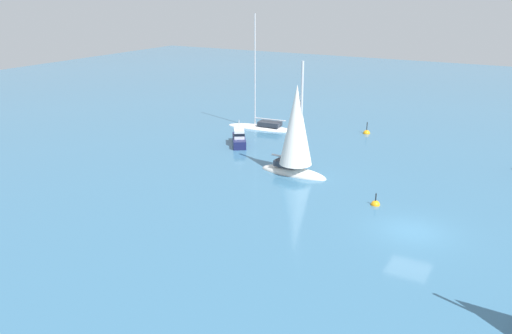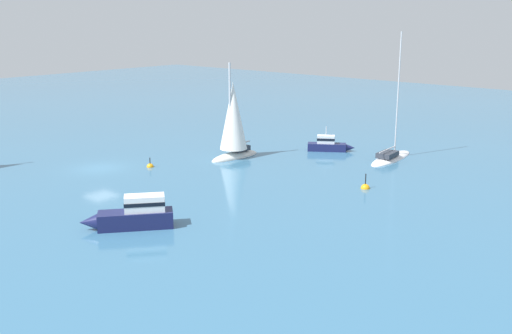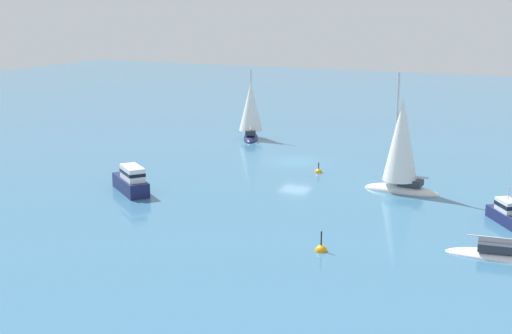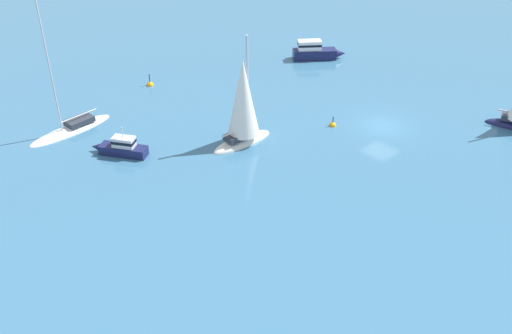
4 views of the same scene
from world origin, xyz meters
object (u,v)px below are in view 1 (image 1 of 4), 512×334
object	(u,v)px
channel_buoy	(375,205)
yacht	(296,136)
yacht_1	(263,127)
mooring_buoy	(366,133)
powerboat	(239,138)

from	to	relation	value
channel_buoy	yacht	bearing A→B (deg)	67.48
yacht	channel_buoy	bearing A→B (deg)	-19.66
yacht_1	channel_buoy	distance (m)	21.73
yacht_1	mooring_buoy	distance (m)	10.51
yacht_1	channel_buoy	world-z (taller)	yacht_1
channel_buoy	powerboat	bearing A→B (deg)	62.35
yacht_1	powerboat	distance (m)	6.29
yacht	yacht_1	xyz separation A→B (m)	(11.24, 8.99, -2.91)
channel_buoy	mooring_buoy	size ratio (longest dim) A/B	0.75
powerboat	mooring_buoy	distance (m)	13.14
powerboat	mooring_buoy	xyz separation A→B (m)	(9.50, -9.06, -0.60)
mooring_buoy	yacht_1	bearing A→B (deg)	108.26
yacht	yacht_1	world-z (taller)	yacht_1
yacht	mooring_buoy	world-z (taller)	yacht
yacht_1	powerboat	size ratio (longest dim) A/B	2.73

